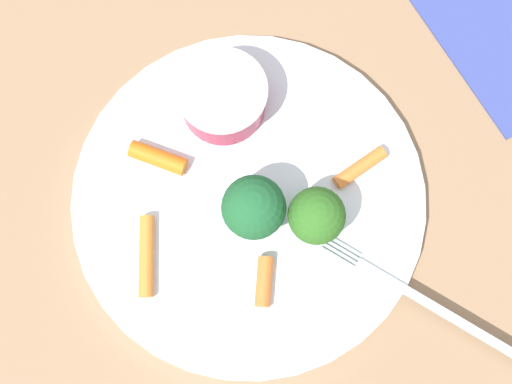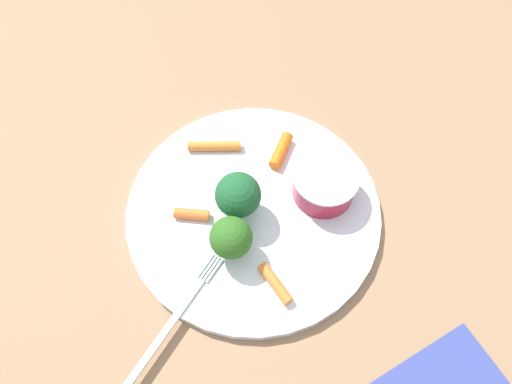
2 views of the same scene
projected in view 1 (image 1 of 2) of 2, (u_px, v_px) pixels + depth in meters
ground_plane at (249, 202)px, 0.54m from camera, size 2.40×2.40×0.00m
plate at (249, 200)px, 0.53m from camera, size 0.26×0.26×0.01m
sauce_cup at (220, 99)px, 0.53m from camera, size 0.07×0.07×0.03m
broccoli_floret_0 at (249, 209)px, 0.49m from camera, size 0.05×0.05×0.06m
broccoli_floret_1 at (317, 216)px, 0.49m from camera, size 0.04×0.04×0.05m
carrot_stick_0 at (146, 256)px, 0.51m from camera, size 0.06×0.02×0.01m
carrot_stick_1 at (264, 282)px, 0.51m from camera, size 0.04×0.02×0.01m
carrot_stick_2 at (158, 158)px, 0.53m from camera, size 0.04×0.04×0.01m
carrot_stick_3 at (359, 165)px, 0.53m from camera, size 0.02×0.04×0.01m
fork at (439, 310)px, 0.50m from camera, size 0.15×0.14×0.00m
napkin at (504, 18)px, 0.57m from camera, size 0.20×0.15×0.00m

